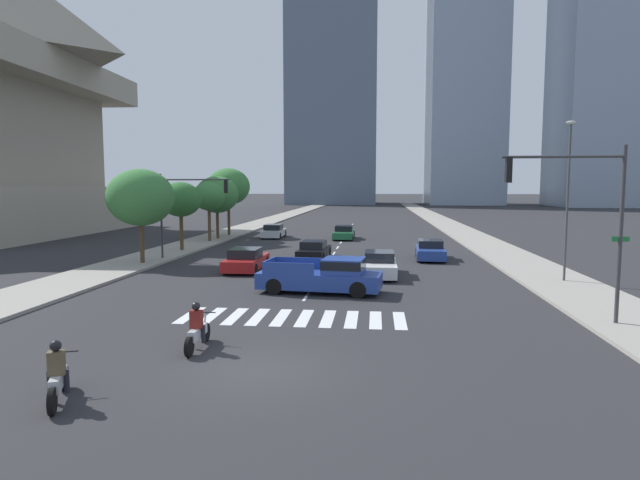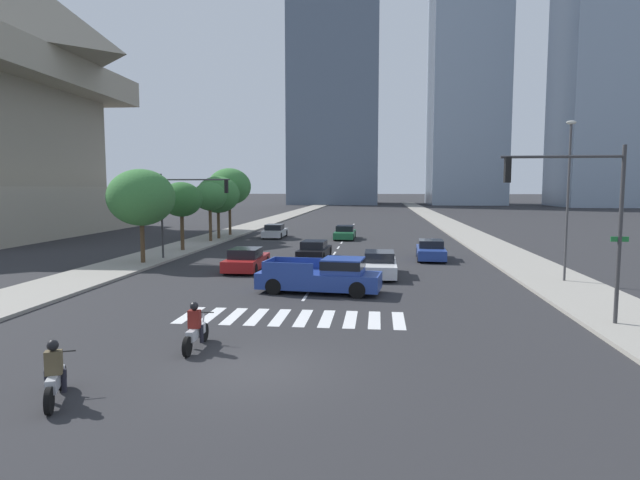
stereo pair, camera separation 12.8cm
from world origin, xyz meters
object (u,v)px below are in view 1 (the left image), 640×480
sedan_black_4 (314,250)px  street_tree_nearest (140,198)px  street_tree_second (181,200)px  street_tree_third (209,197)px  pickup_truck (326,276)px  street_tree_fourth (217,195)px  sedan_white_3 (379,265)px  street_tree_fifth (228,187)px  motorcycle_lead (197,330)px  traffic_signal_near (578,203)px  sedan_green_0 (344,233)px  sedan_red_1 (246,260)px  traffic_signal_far (187,200)px  sedan_blue_2 (430,250)px  sedan_silver_5 (274,231)px  street_lamp_east (568,190)px  motorcycle_trailing (58,377)px

sedan_black_4 → street_tree_nearest: (-10.61, -4.12, 3.73)m
street_tree_second → street_tree_third: street_tree_third is taller
pickup_truck → street_tree_fourth: street_tree_fourth is taller
sedan_white_3 → street_tree_fifth: (-15.11, 23.02, 4.41)m
motorcycle_lead → street_tree_fifth: 38.77m
traffic_signal_near → sedan_green_0: bearing=-72.2°
street_tree_fifth → street_tree_second: bearing=-90.0°
sedan_red_1 → traffic_signal_far: traffic_signal_far is taller
pickup_truck → traffic_signal_far: size_ratio=1.04×
pickup_truck → sedan_green_0: 26.43m
street_tree_fifth → pickup_truck: bearing=-66.0°
sedan_blue_2 → street_tree_fourth: street_tree_fourth is taller
sedan_white_3 → sedan_red_1: bearing=-98.2°
motorcycle_lead → sedan_silver_5: size_ratio=0.47×
sedan_silver_5 → traffic_signal_far: bearing=170.9°
street_lamp_east → sedan_blue_2: bearing=124.7°
motorcycle_lead → sedan_white_3: (5.64, 14.31, 0.04)m
sedan_green_0 → sedan_black_4: sedan_green_0 is taller
sedan_black_4 → street_lamp_east: (14.02, -8.18, 4.25)m
motorcycle_trailing → street_tree_third: bearing=-9.9°
sedan_black_4 → traffic_signal_far: traffic_signal_far is taller
sedan_black_4 → street_tree_fourth: bearing=44.0°
sedan_black_4 → traffic_signal_far: (-8.40, -1.87, 3.53)m
motorcycle_lead → sedan_green_0: size_ratio=0.45×
sedan_silver_5 → traffic_signal_near: traffic_signal_near is taller
sedan_green_0 → traffic_signal_far: (-9.63, -16.30, 3.52)m
sedan_red_1 → street_tree_fifth: 23.45m
sedan_green_0 → sedan_black_4: (-1.23, -14.43, -0.01)m
motorcycle_lead → traffic_signal_near: traffic_signal_near is taller
motorcycle_trailing → street_tree_second: bearing=-7.1°
sedan_green_0 → traffic_signal_far: traffic_signal_far is taller
sedan_green_0 → traffic_signal_near: traffic_signal_near is taller
traffic_signal_near → street_tree_second: (-21.95, 19.92, -0.39)m
sedan_black_4 → street_tree_fifth: (-10.61, 16.20, 4.45)m
motorcycle_lead → sedan_blue_2: size_ratio=0.47×
sedan_red_1 → sedan_white_3: sedan_white_3 is taller
pickup_truck → sedan_silver_5: (-7.70, 27.08, -0.20)m
motorcycle_lead → sedan_red_1: 15.62m
street_tree_fourth → sedan_green_0: bearing=10.3°
traffic_signal_near → street_tree_nearest: traffic_signal_near is taller
sedan_silver_5 → street_tree_fourth: street_tree_fourth is taller
motorcycle_lead → sedan_blue_2: motorcycle_lead is taller
sedan_green_0 → traffic_signal_far: size_ratio=0.84×
sedan_silver_5 → street_tree_third: bearing=137.1°
motorcycle_trailing → street_tree_fifth: street_tree_fifth is taller
street_tree_nearest → traffic_signal_far: bearing=45.5°
traffic_signal_near → traffic_signal_far: bearing=-37.6°
motorcycle_trailing → sedan_green_0: motorcycle_trailing is taller
traffic_signal_near → street_lamp_east: bearing=-106.8°
motorcycle_lead → traffic_signal_near: (12.48, 4.09, 3.83)m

